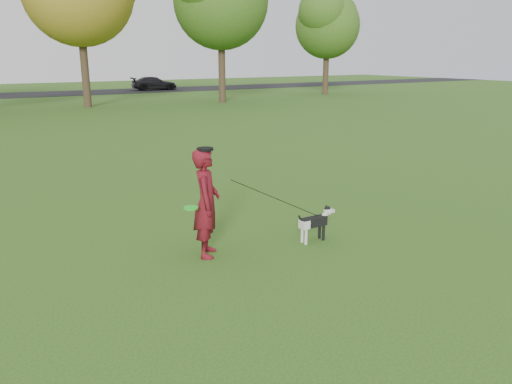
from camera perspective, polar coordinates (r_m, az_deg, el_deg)
ground at (r=8.43m, az=-1.87°, el=-6.97°), size 120.00×120.00×0.00m
man at (r=8.10m, az=-5.68°, el=-1.26°), size 0.70×0.78×1.79m
dog at (r=8.90m, az=6.88°, el=-3.25°), size 0.82×0.16×0.62m
car_right at (r=49.99m, az=-11.56°, el=12.07°), size 4.45×2.21×1.24m
man_held_items at (r=8.50m, az=2.46°, el=-0.82°), size 2.50×0.56×1.38m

